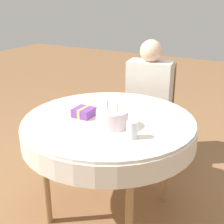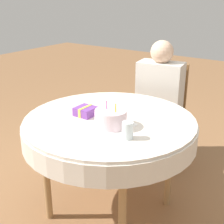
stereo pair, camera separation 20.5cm
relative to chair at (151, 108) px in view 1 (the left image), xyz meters
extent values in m
plane|color=#8C603D|center=(0.08, -0.96, -0.51)|extent=(12.00, 12.00, 0.00)
cylinder|color=silver|center=(0.08, -0.96, 0.24)|extent=(1.17, 1.17, 0.02)
cylinder|color=silver|center=(0.08, -0.96, 0.16)|extent=(1.19, 1.19, 0.14)
cylinder|color=#A37A4C|center=(-0.25, -1.28, -0.14)|extent=(0.05, 0.05, 0.75)
cylinder|color=#A37A4C|center=(0.40, -1.28, -0.14)|extent=(0.05, 0.05, 0.75)
cylinder|color=#A37A4C|center=(-0.25, -0.64, -0.14)|extent=(0.05, 0.05, 0.75)
cylinder|color=#A37A4C|center=(0.40, -0.64, -0.14)|extent=(0.05, 0.05, 0.75)
cube|color=brown|center=(0.01, -0.08, -0.06)|extent=(0.50, 0.50, 0.04)
cube|color=brown|center=(-0.02, 0.13, 0.19)|extent=(0.40, 0.09, 0.48)
cylinder|color=brown|center=(-0.15, -0.30, -0.30)|extent=(0.04, 0.04, 0.43)
cylinder|color=brown|center=(0.23, -0.24, -0.30)|extent=(0.04, 0.04, 0.43)
cylinder|color=brown|center=(-0.21, 0.09, -0.30)|extent=(0.04, 0.04, 0.43)
cylinder|color=brown|center=(0.18, 0.14, -0.30)|extent=(0.04, 0.04, 0.43)
cylinder|color=#DBB293|center=(-0.06, -0.25, -0.28)|extent=(0.09, 0.09, 0.47)
cylinder|color=#DBB293|center=(0.13, -0.22, -0.28)|extent=(0.09, 0.09, 0.47)
cube|color=beige|center=(0.01, -0.08, 0.22)|extent=(0.43, 0.28, 0.52)
sphere|color=#DBB293|center=(0.01, -0.08, 0.57)|extent=(0.20, 0.20, 0.20)
cube|color=white|center=(0.16, -1.07, 0.25)|extent=(0.25, 0.25, 0.00)
cylinder|color=silver|center=(0.16, -1.07, 0.31)|extent=(0.20, 0.20, 0.11)
cylinder|color=gold|center=(0.21, -1.07, 0.39)|extent=(0.01, 0.01, 0.05)
cylinder|color=#D166B2|center=(0.13, -1.06, 0.39)|extent=(0.01, 0.01, 0.05)
cylinder|color=silver|center=(0.34, -1.15, 0.31)|extent=(0.07, 0.07, 0.10)
cube|color=#753D99|center=(-0.09, -1.01, 0.28)|extent=(0.13, 0.13, 0.06)
cube|color=#EAE54C|center=(-0.09, -1.01, 0.28)|extent=(0.02, 0.14, 0.07)
camera|label=1|loc=(1.04, -2.66, 1.06)|focal=50.00mm
camera|label=2|loc=(1.22, -2.55, 1.06)|focal=50.00mm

